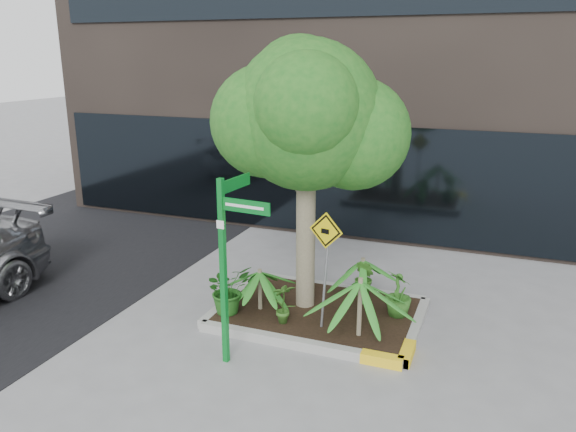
% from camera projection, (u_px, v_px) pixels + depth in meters
% --- Properties ---
extents(ground, '(80.00, 80.00, 0.00)m').
position_uv_depth(ground, '(301.00, 323.00, 9.17)').
color(ground, gray).
rests_on(ground, ground).
extents(asphalt_road, '(7.00, 80.00, 0.01)m').
position_uv_depth(asphalt_road, '(2.00, 269.00, 11.42)').
color(asphalt_road, black).
rests_on(asphalt_road, ground).
extents(planter, '(3.35, 2.36, 0.15)m').
position_uv_depth(planter, '(320.00, 312.00, 9.31)').
color(planter, '#9E9E99').
rests_on(planter, ground).
extents(tree, '(3.03, 2.69, 4.54)m').
position_uv_depth(tree, '(307.00, 115.00, 8.65)').
color(tree, gray).
rests_on(tree, ground).
extents(palm_front, '(1.04, 1.04, 1.15)m').
position_uv_depth(palm_front, '(361.00, 282.00, 8.23)').
color(palm_front, gray).
rests_on(palm_front, ground).
extents(palm_left, '(0.79, 0.79, 0.88)m').
position_uv_depth(palm_left, '(260.00, 272.00, 9.16)').
color(palm_left, gray).
rests_on(palm_left, ground).
extents(palm_back, '(0.78, 0.78, 0.87)m').
position_uv_depth(palm_back, '(363.00, 260.00, 9.69)').
color(palm_back, gray).
rests_on(palm_back, ground).
extents(shrub_a, '(1.00, 1.00, 0.81)m').
position_uv_depth(shrub_a, '(228.00, 289.00, 9.11)').
color(shrub_a, '#1E5518').
rests_on(shrub_a, planter).
extents(shrub_b, '(0.59, 0.59, 0.75)m').
position_uv_depth(shrub_b, '(398.00, 293.00, 9.01)').
color(shrub_b, '#2C651E').
rests_on(shrub_b, planter).
extents(shrub_c, '(0.51, 0.51, 0.69)m').
position_uv_depth(shrub_c, '(283.00, 302.00, 8.77)').
color(shrub_c, '#33651F').
rests_on(shrub_c, planter).
extents(shrub_d, '(0.54, 0.54, 0.69)m').
position_uv_depth(shrub_d, '(365.00, 278.00, 9.71)').
color(shrub_d, '#2C611C').
rests_on(shrub_d, planter).
extents(street_sign_post, '(0.79, 0.82, 2.68)m').
position_uv_depth(street_sign_post, '(228.00, 252.00, 7.60)').
color(street_sign_post, '#0B7B26').
rests_on(street_sign_post, ground).
extents(cattle_sign, '(0.55, 0.24, 1.83)m').
position_uv_depth(cattle_sign, '(326.00, 250.00, 8.44)').
color(cattle_sign, slate).
rests_on(cattle_sign, ground).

